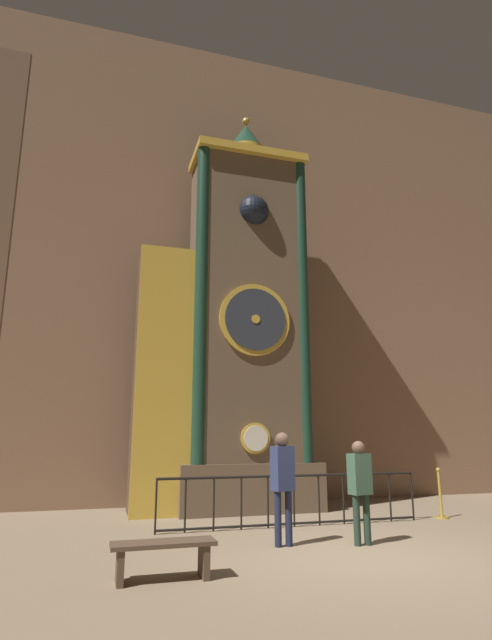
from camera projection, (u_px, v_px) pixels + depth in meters
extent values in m
plane|color=#847056|center=(366.00, 556.00, 7.13)|extent=(28.00, 28.00, 0.00)
cube|color=#846047|center=(244.00, 260.00, 14.33)|extent=(24.00, 0.30, 13.20)
cube|color=brown|center=(246.00, 486.00, 11.54)|extent=(3.34, 1.61, 1.07)
cube|color=brown|center=(246.00, 302.00, 12.54)|extent=(2.67, 1.40, 7.78)
cube|color=gold|center=(247.00, 164.00, 13.29)|extent=(2.88, 1.54, 0.20)
cylinder|color=gold|center=(255.00, 438.00, 11.10)|extent=(0.68, 0.05, 0.68)
cylinder|color=silver|center=(256.00, 438.00, 11.08)|extent=(0.56, 0.03, 0.56)
cylinder|color=gold|center=(255.00, 320.00, 11.72)|extent=(1.72, 0.07, 1.72)
cylinder|color=#2D333D|center=(256.00, 319.00, 11.67)|extent=(1.48, 0.04, 1.48)
cylinder|color=gold|center=(256.00, 319.00, 11.65)|extent=(0.21, 0.03, 0.21)
cube|color=#3A2D21|center=(248.00, 218.00, 12.83)|extent=(0.97, 0.42, 0.97)
sphere|color=black|center=(253.00, 211.00, 12.44)|extent=(0.77, 0.77, 0.77)
cylinder|color=#193828|center=(201.00, 291.00, 11.61)|extent=(0.31, 0.31, 7.78)
cylinder|color=#193828|center=(302.00, 300.00, 12.33)|extent=(0.31, 0.31, 7.78)
cylinder|color=gold|center=(246.00, 157.00, 13.45)|extent=(1.12, 1.12, 0.30)
cone|color=#1C3D2C|center=(246.00, 139.00, 13.57)|extent=(1.06, 1.06, 0.82)
sphere|color=gold|center=(246.00, 121.00, 13.69)|extent=(0.20, 0.20, 0.20)
cube|color=#4C3828|center=(162.00, 378.00, 11.57)|extent=(1.27, 1.19, 5.97)
cube|color=gold|center=(166.00, 375.00, 11.00)|extent=(1.33, 0.06, 5.97)
cylinder|color=black|center=(156.00, 506.00, 8.77)|extent=(0.04, 0.04, 0.94)
cylinder|color=black|center=(185.00, 505.00, 8.92)|extent=(0.04, 0.04, 0.94)
cylinder|color=black|center=(214.00, 504.00, 9.06)|extent=(0.04, 0.04, 0.94)
cylinder|color=black|center=(241.00, 503.00, 9.21)|extent=(0.04, 0.04, 0.94)
cylinder|color=black|center=(268.00, 501.00, 9.36)|extent=(0.04, 0.04, 0.94)
cylinder|color=black|center=(294.00, 500.00, 9.50)|extent=(0.04, 0.04, 0.94)
cylinder|color=black|center=(319.00, 499.00, 9.65)|extent=(0.04, 0.04, 0.94)
cylinder|color=black|center=(343.00, 498.00, 9.80)|extent=(0.04, 0.04, 0.94)
cylinder|color=black|center=(367.00, 498.00, 9.94)|extent=(0.04, 0.04, 0.94)
cylinder|color=black|center=(390.00, 497.00, 10.09)|extent=(0.04, 0.04, 0.94)
cylinder|color=black|center=(412.00, 496.00, 10.24)|extent=(0.04, 0.04, 0.94)
cylinder|color=black|center=(293.00, 476.00, 9.60)|extent=(5.23, 0.05, 0.05)
cylinder|color=black|center=(294.00, 523.00, 9.41)|extent=(5.23, 0.04, 0.04)
cylinder|color=#1B213A|center=(278.00, 519.00, 7.80)|extent=(0.11, 0.11, 0.83)
cylinder|color=#1B213A|center=(289.00, 518.00, 7.85)|extent=(0.11, 0.11, 0.83)
cube|color=navy|center=(283.00, 468.00, 7.99)|extent=(0.39, 0.31, 0.69)
sphere|color=brown|center=(282.00, 440.00, 8.09)|extent=(0.23, 0.23, 0.23)
cylinder|color=#213427|center=(357.00, 520.00, 7.87)|extent=(0.11, 0.11, 0.76)
cylinder|color=#213427|center=(367.00, 519.00, 7.92)|extent=(0.11, 0.11, 0.76)
cube|color=#385642|center=(360.00, 474.00, 8.05)|extent=(0.37, 0.28, 0.63)
sphere|color=brown|center=(358.00, 448.00, 8.14)|extent=(0.21, 0.21, 0.21)
cylinder|color=#B28E33|center=(442.00, 517.00, 10.36)|extent=(0.28, 0.28, 0.04)
cylinder|color=#B28E33|center=(440.00, 495.00, 10.46)|extent=(0.06, 0.06, 0.93)
sphere|color=#B28E33|center=(438.00, 470.00, 10.58)|extent=(0.09, 0.09, 0.09)
cube|color=brown|center=(164.00, 543.00, 6.01)|extent=(1.25, 0.40, 0.05)
cube|color=brown|center=(120.00, 566.00, 5.82)|extent=(0.08, 0.36, 0.39)
cube|color=brown|center=(204.00, 560.00, 6.10)|extent=(0.08, 0.36, 0.39)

